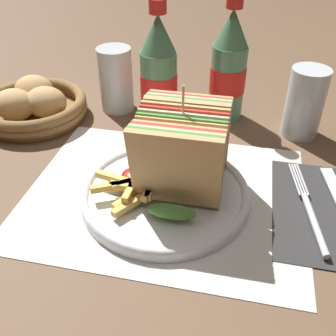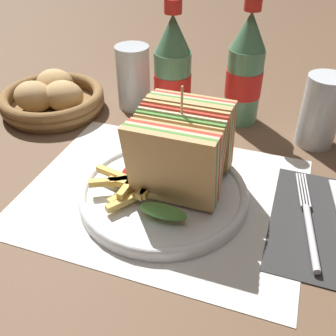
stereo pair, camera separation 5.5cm
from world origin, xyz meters
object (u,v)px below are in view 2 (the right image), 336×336
Objects in this scene: coke_bottle_near at (173,76)px; plate_main at (163,193)px; coke_bottle_far at (245,72)px; fork at (309,226)px; glass_near at (320,115)px; club_sandwich at (181,152)px; bread_basket at (52,98)px; glass_far at (133,81)px.

plate_main is at bearing -74.68° from coke_bottle_near.
fork is at bearing -61.62° from coke_bottle_far.
plate_main is at bearing -130.86° from glass_near.
coke_bottle_far reaches higher than club_sandwich.
glass_near is 0.61× the size of bread_basket.
glass_near is at bearing -4.10° from glass_far.
coke_bottle_near reaches higher than glass_near.
glass_near and glass_far have the same top height.
coke_bottle_far is at bearing 81.24° from club_sandwich.
coke_bottle_far is at bearing 13.25° from bread_basket.
club_sandwich is 0.74× the size of coke_bottle_near.
glass_far reaches higher than plate_main.
glass_far reaches higher than bread_basket.
club_sandwich is 1.35× the size of glass_far.
fork is at bearing -4.10° from club_sandwich.
plate_main is 1.20× the size of bread_basket.
plate_main is 0.20m from fork.
bread_basket is at bearing 152.30° from club_sandwich.
coke_bottle_far is at bearing 164.69° from glass_near.
fork is at bearing 0.55° from plate_main.
coke_bottle_near is 0.26m from glass_near.
glass_near is 0.35m from glass_far.
coke_bottle_near is 1.11× the size of bread_basket.
coke_bottle_near is at bearing 131.89° from fork.
glass_far is (-0.15, 0.25, 0.04)m from plate_main.
coke_bottle_near reaches higher than plate_main.
coke_bottle_far is (-0.14, 0.26, 0.09)m from fork.
glass_far is (-0.09, 0.04, -0.04)m from coke_bottle_near.
bread_basket reaches higher than plate_main.
glass_far is (-0.21, -0.01, -0.04)m from coke_bottle_far.
coke_bottle_far is at bearing 77.40° from plate_main.
plate_main is at bearing -102.60° from coke_bottle_far.
plate_main is 1.97× the size of glass_far.
glass_near is at bearing 50.38° from club_sandwich.
fork is at bearing -19.82° from bread_basket.
glass_far is at bearing 135.15° from fork.
coke_bottle_far is 0.21m from glass_far.
club_sandwich is 0.74× the size of coke_bottle_far.
glass_near is at bearing 49.14° from plate_main.
plate_main is 0.23m from coke_bottle_near.
club_sandwich reaches higher than bread_basket.
glass_far is at bearing 126.12° from club_sandwich.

